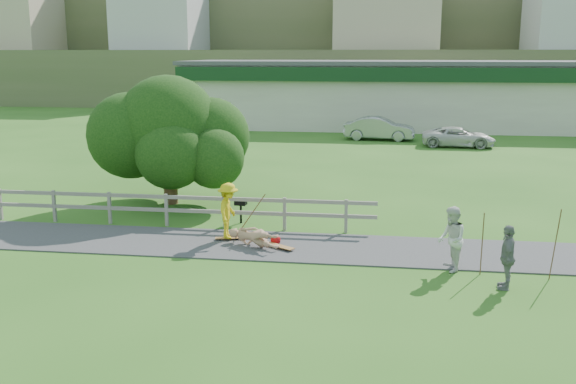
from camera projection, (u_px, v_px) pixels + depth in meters
name	position (u px, v px, depth m)	size (l,w,h in m)	color
ground	(267.00, 262.00, 17.81)	(260.00, 260.00, 0.00)	#295919
path	(276.00, 246.00, 19.26)	(34.00, 3.00, 0.04)	#353538
fence	(149.00, 204.00, 21.49)	(15.05, 0.10, 1.10)	slate
strip_mall	(393.00, 93.00, 50.52)	(32.50, 10.75, 5.10)	#BDB4A6
skater_rider	(228.00, 214.00, 19.67)	(1.11, 0.64, 1.72)	gold
skater_fallen	(254.00, 237.00, 19.10)	(1.74, 0.42, 0.63)	tan
spectator_a	(451.00, 239.00, 16.92)	(0.85, 0.66, 1.75)	silver
spectator_b	(507.00, 257.00, 15.66)	(0.95, 0.40, 1.62)	slate
car_silver	(379.00, 129.00, 42.70)	(1.62, 4.66, 1.53)	gray
car_white	(458.00, 137.00, 39.58)	(2.04, 4.42, 1.23)	silver
tree	(169.00, 151.00, 24.37)	(6.21, 6.21, 4.06)	black
bbq	(241.00, 211.00, 21.83)	(0.39, 0.30, 0.84)	black
longboard_rider	(229.00, 239.00, 19.84)	(0.84, 0.21, 0.09)	olive
longboard_fallen	(280.00, 248.00, 18.95)	(1.00, 0.24, 0.11)	olive
helmet	(276.00, 240.00, 19.39)	(0.31, 0.31, 0.31)	#A7080A
pole_rider	(250.00, 211.00, 19.97)	(0.03, 0.03, 1.72)	brown
pole_spec_left	(482.00, 244.00, 16.65)	(0.03, 0.03, 1.67)	brown
pole_spec_right	(555.00, 245.00, 16.24)	(0.03, 0.03, 1.87)	brown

